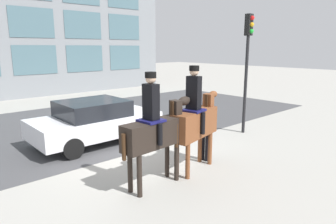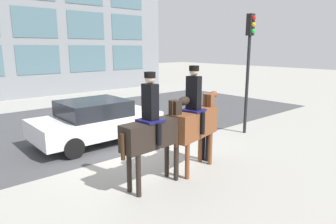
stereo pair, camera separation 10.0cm
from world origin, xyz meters
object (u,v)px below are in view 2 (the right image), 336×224
(street_car_near_lane, at_px, (96,121))
(pedestrian_bystander, at_px, (206,126))
(mounted_horse_companion, at_px, (195,120))
(mounted_horse_lead, at_px, (155,130))
(traffic_light, at_px, (249,55))

(street_car_near_lane, bearing_deg, pedestrian_bystander, -67.41)
(mounted_horse_companion, height_order, street_car_near_lane, mounted_horse_companion)
(mounted_horse_lead, distance_m, mounted_horse_companion, 1.32)
(mounted_horse_companion, xyz_separation_m, pedestrian_bystander, (0.66, 0.23, -0.32))
(mounted_horse_lead, xyz_separation_m, pedestrian_bystander, (1.98, 0.27, -0.33))
(mounted_horse_companion, relative_size, pedestrian_bystander, 1.59)
(pedestrian_bystander, height_order, traffic_light, traffic_light)
(pedestrian_bystander, xyz_separation_m, street_car_near_lane, (-1.44, 3.47, -0.25))
(mounted_horse_companion, xyz_separation_m, traffic_light, (3.81, 1.13, 1.49))
(mounted_horse_lead, xyz_separation_m, traffic_light, (5.14, 1.17, 1.48))
(mounted_horse_companion, height_order, pedestrian_bystander, mounted_horse_companion)
(mounted_horse_companion, xyz_separation_m, street_car_near_lane, (-0.79, 3.70, -0.57))
(pedestrian_bystander, height_order, street_car_near_lane, pedestrian_bystander)
(pedestrian_bystander, bearing_deg, street_car_near_lane, -75.39)
(pedestrian_bystander, bearing_deg, mounted_horse_lead, -0.18)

